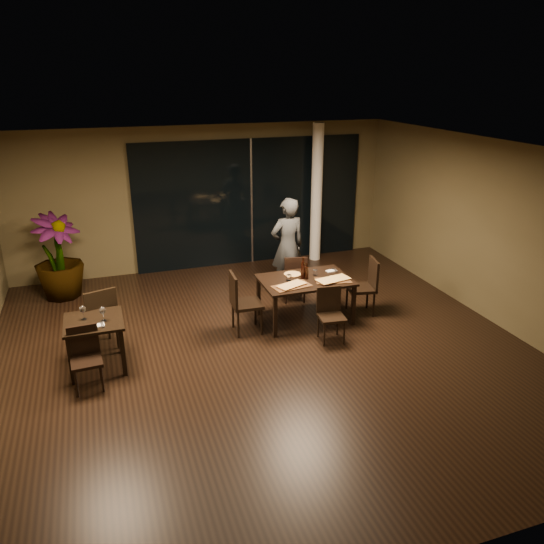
{
  "coord_description": "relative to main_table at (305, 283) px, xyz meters",
  "views": [
    {
      "loc": [
        -2.18,
        -6.81,
        4.02
      ],
      "look_at": [
        0.32,
        0.55,
        1.05
      ],
      "focal_mm": 35.0,
      "sensor_mm": 36.0,
      "label": 1
    }
  ],
  "objects": [
    {
      "name": "napkin_near",
      "position": [
        0.53,
        -0.09,
        0.08
      ],
      "size": [
        0.2,
        0.14,
        0.01
      ],
      "primitive_type": "cube",
      "rotation": [
        0.0,
        0.0,
        -0.26
      ],
      "color": "silver",
      "rests_on": "main_table"
    },
    {
      "name": "wall_front",
      "position": [
        -1.0,
        -4.85,
        0.82
      ],
      "size": [
        8.0,
        0.1,
        3.0
      ],
      "primitive_type": "cube",
      "color": "#4D4429",
      "rests_on": "ground"
    },
    {
      "name": "chair_main_far",
      "position": [
        0.11,
        0.78,
        -0.17
      ],
      "size": [
        0.49,
        0.49,
        0.9
      ],
      "rotation": [
        0.0,
        0.0,
        2.93
      ],
      "color": "black",
      "rests_on": "ground"
    },
    {
      "name": "chair_side_near",
      "position": [
        -3.54,
        -0.94,
        -0.2
      ],
      "size": [
        0.42,
        0.42,
        0.86
      ],
      "rotation": [
        0.0,
        0.0,
        0.07
      ],
      "color": "black",
      "rests_on": "ground"
    },
    {
      "name": "oblong_pizza_left",
      "position": [
        -0.34,
        -0.24,
        0.1
      ],
      "size": [
        0.51,
        0.37,
        0.02
      ],
      "primitive_type": null,
      "rotation": [
        0.0,
        0.0,
        0.38
      ],
      "color": "maroon",
      "rests_on": "pizza_board_left"
    },
    {
      "name": "wall_right",
      "position": [
        3.05,
        -0.8,
        0.82
      ],
      "size": [
        0.1,
        8.0,
        3.0
      ],
      "primitive_type": "cube",
      "color": "#4D4429",
      "rests_on": "ground"
    },
    {
      "name": "ground",
      "position": [
        -1.0,
        -0.8,
        -0.68
      ],
      "size": [
        8.0,
        8.0,
        0.0
      ],
      "primitive_type": "plane",
      "color": "black",
      "rests_on": "ground"
    },
    {
      "name": "wine_glass_b",
      "position": [
        -3.26,
        -0.56,
        0.17
      ],
      "size": [
        0.09,
        0.09,
        0.2
      ],
      "primitive_type": null,
      "color": "white",
      "rests_on": "side_table"
    },
    {
      "name": "side_napkin",
      "position": [
        -3.35,
        -0.7,
        0.08
      ],
      "size": [
        0.19,
        0.13,
        0.01
      ],
      "primitive_type": "cube",
      "rotation": [
        0.0,
        0.0,
        0.1
      ],
      "color": "white",
      "rests_on": "side_table"
    },
    {
      "name": "pizza_board_right",
      "position": [
        0.4,
        -0.23,
        0.08
      ],
      "size": [
        0.64,
        0.42,
        0.01
      ],
      "primitive_type": "cube",
      "rotation": [
        0.0,
        0.0,
        -0.23
      ],
      "color": "#472B16",
      "rests_on": "main_table"
    },
    {
      "name": "chair_main_left",
      "position": [
        -1.15,
        -0.09,
        -0.11
      ],
      "size": [
        0.49,
        0.49,
        1.02
      ],
      "rotation": [
        0.0,
        0.0,
        1.53
      ],
      "color": "black",
      "rests_on": "ground"
    },
    {
      "name": "chair_main_right",
      "position": [
        1.11,
        -0.08,
        -0.12
      ],
      "size": [
        0.54,
        0.54,
        0.99
      ],
      "rotation": [
        0.0,
        0.0,
        -1.77
      ],
      "color": "black",
      "rests_on": "ground"
    },
    {
      "name": "chair_main_near",
      "position": [
        0.12,
        -0.75,
        -0.2
      ],
      "size": [
        0.44,
        0.44,
        0.85
      ],
      "rotation": [
        0.0,
        0.0,
        -0.12
      ],
      "color": "black",
      "rests_on": "ground"
    },
    {
      "name": "tumbler_right",
      "position": [
        0.23,
        0.12,
        0.12
      ],
      "size": [
        0.08,
        0.08,
        0.09
      ],
      "primitive_type": "cylinder",
      "color": "white",
      "rests_on": "main_table"
    },
    {
      "name": "column",
      "position": [
        1.4,
        2.85,
        0.82
      ],
      "size": [
        0.24,
        0.24,
        3.0
      ],
      "primitive_type": "cylinder",
      "color": "white",
      "rests_on": "ground"
    },
    {
      "name": "wine_glass_a",
      "position": [
        -3.52,
        -0.42,
        0.17
      ],
      "size": [
        0.09,
        0.09,
        0.19
      ],
      "primitive_type": null,
      "color": "white",
      "rests_on": "side_table"
    },
    {
      "name": "round_pizza",
      "position": [
        -0.14,
        0.25,
        0.08
      ],
      "size": [
        0.28,
        0.28,
        0.01
      ],
      "primitive_type": "cylinder",
      "color": "red",
      "rests_on": "main_table"
    },
    {
      "name": "potted_plant",
      "position": [
        -3.96,
        2.4,
        0.12
      ],
      "size": [
        1.22,
        1.22,
        1.59
      ],
      "primitive_type": "imported",
      "rotation": [
        0.0,
        0.0,
        0.7
      ],
      "color": "#1D4A18",
      "rests_on": "ground"
    },
    {
      "name": "napkin_far",
      "position": [
        0.56,
        0.2,
        0.08
      ],
      "size": [
        0.19,
        0.12,
        0.01
      ],
      "primitive_type": "cube",
      "rotation": [
        0.0,
        0.0,
        0.11
      ],
      "color": "white",
      "rests_on": "main_table"
    },
    {
      "name": "wall_back",
      "position": [
        -1.0,
        3.25,
        0.82
      ],
      "size": [
        8.0,
        0.1,
        3.0
      ],
      "primitive_type": "cube",
      "color": "#4D4429",
      "rests_on": "ground"
    },
    {
      "name": "oblong_pizza_right",
      "position": [
        0.4,
        -0.23,
        0.1
      ],
      "size": [
        0.58,
        0.35,
        0.02
      ],
      "primitive_type": null,
      "rotation": [
        0.0,
        0.0,
        0.2
      ],
      "color": "#69090C",
      "rests_on": "pizza_board_right"
    },
    {
      "name": "side_table",
      "position": [
        -3.4,
        -0.5,
        -0.05
      ],
      "size": [
        0.8,
        0.8,
        0.75
      ],
      "color": "black",
      "rests_on": "ground"
    },
    {
      "name": "bottle_a",
      "position": [
        -0.04,
        0.04,
        0.23
      ],
      "size": [
        0.07,
        0.07,
        0.3
      ],
      "primitive_type": null,
      "color": "black",
      "rests_on": "main_table"
    },
    {
      "name": "diner",
      "position": [
        0.13,
        1.23,
        0.25
      ],
      "size": [
        0.67,
        0.49,
        1.86
      ],
      "primitive_type": "imported",
      "rotation": [
        0.0,
        0.0,
        3.25
      ],
      "color": "#2B2D2F",
      "rests_on": "ground"
    },
    {
      "name": "chair_side_far",
      "position": [
        -3.31,
        0.03,
        -0.11
      ],
      "size": [
        0.59,
        0.59,
        1.02
      ],
      "rotation": [
        0.0,
        0.0,
        3.43
      ],
      "color": "black",
      "rests_on": "ground"
    },
    {
      "name": "pizza_board_left",
      "position": [
        -0.34,
        -0.24,
        0.08
      ],
      "size": [
        0.66,
        0.41,
        0.01
      ],
      "primitive_type": "cube",
      "rotation": [
        0.0,
        0.0,
        0.17
      ],
      "color": "#4E2F19",
      "rests_on": "main_table"
    },
    {
      "name": "tumbler_left",
      "position": [
        -0.28,
        0.04,
        0.12
      ],
      "size": [
        0.08,
        0.08,
        0.1
      ],
      "primitive_type": "cylinder",
      "color": "white",
      "rests_on": "main_table"
    },
    {
      "name": "bottle_c",
      "position": [
        -0.01,
        0.08,
        0.25
      ],
      "size": [
        0.08,
        0.08,
        0.36
      ],
      "primitive_type": null,
      "color": "black",
      "rests_on": "main_table"
    },
    {
      "name": "main_table",
      "position": [
        0.0,
        0.0,
        0.0
      ],
      "size": [
        1.5,
        1.0,
        0.75
      ],
      "color": "black",
      "rests_on": "ground"
    },
    {
      "name": "ceiling",
      "position": [
        -1.0,
        -0.8,
        2.34
      ],
      "size": [
        8.0,
        8.0,
        0.04
      ],
      "primitive_type": "cube",
      "color": "silver",
      "rests_on": "wall_back"
    },
    {
      "name": "bottle_b",
      "position": [
        0.02,
        0.0,
        0.21
      ],
      "size": [
        0.06,
        0.06,
        0.28
      ],
      "primitive_type": null,
      "color": "black",
      "rests_on": "main_table"
    },
    {
      "name": "window_panel",
      "position": [
        0.0,
        3.16,
        0.67
      ],
      "size": [
        5.0,
        0.06,
        2.7
      ],
      "primitive_type": "cube",
      "color": "black",
      "rests_on": "ground"
    }
  ]
}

